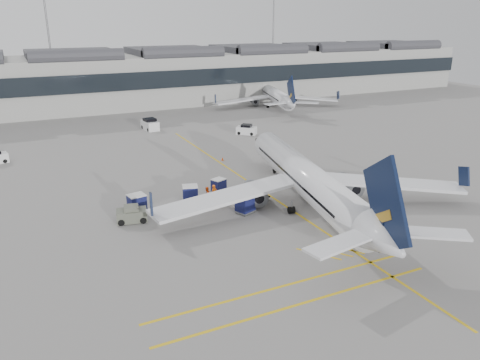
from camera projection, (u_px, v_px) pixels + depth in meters
name	position (u px, v px, depth m)	size (l,w,h in m)	color
ground	(210.00, 237.00, 42.33)	(220.00, 220.00, 0.00)	gray
terminal	(84.00, 80.00, 101.57)	(200.00, 20.45, 12.40)	#9E9E99
light_masts	(64.00, 38.00, 110.14)	(113.00, 0.60, 25.45)	slate
apron_markings	(256.00, 187.00, 54.94)	(0.25, 60.00, 0.01)	gold
airliner_main	(308.00, 180.00, 48.55)	(32.80, 36.20, 9.74)	silver
airliner_far	(275.00, 96.00, 104.52)	(27.43, 30.37, 8.27)	silver
belt_loader	(247.00, 199.00, 49.85)	(4.36, 1.55, 1.78)	beige
baggage_cart_a	(219.00, 185.00, 52.95)	(1.88, 1.73, 1.60)	gray
baggage_cart_b	(245.00, 203.00, 47.29)	(2.22, 2.05, 1.89)	gray
baggage_cart_c	(137.00, 203.00, 47.50)	(2.01, 1.75, 1.87)	gray
baggage_cart_d	(190.00, 193.00, 50.20)	(2.06, 1.85, 1.81)	gray
ramp_agent_a	(214.00, 194.00, 49.99)	(0.72, 0.47, 1.97)	#FE640D
ramp_agent_b	(207.00, 195.00, 49.88)	(0.87, 0.68, 1.79)	#FF530D
pushback_tug	(132.00, 215.00, 45.35)	(3.16, 2.29, 1.61)	#5A5D4F
safety_cone_nose	(222.00, 159.00, 65.06)	(0.35, 0.35, 0.49)	#F24C0A
safety_cone_engine	(300.00, 183.00, 55.29)	(0.36, 0.36, 0.49)	#F24C0A
service_van_mid	(150.00, 125.00, 82.88)	(2.47, 4.21, 2.05)	silver
service_van_right	(246.00, 130.00, 79.66)	(3.60, 3.46, 1.71)	silver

